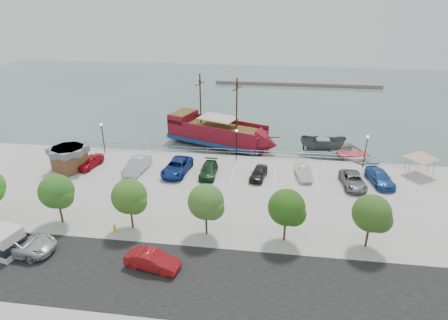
# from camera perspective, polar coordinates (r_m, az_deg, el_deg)

# --- Properties ---
(ground) EXTENTS (160.00, 160.00, 0.00)m
(ground) POSITION_cam_1_polar(r_m,az_deg,el_deg) (43.63, 0.96, -4.74)
(ground) COLOR #495E5B
(street) EXTENTS (100.00, 8.00, 0.04)m
(street) POSITION_cam_1_polar(r_m,az_deg,el_deg) (30.12, -2.80, -17.91)
(street) COLOR black
(street) RESTS_ON land_slab
(sidewalk) EXTENTS (100.00, 4.00, 0.05)m
(sidewalk) POSITION_cam_1_polar(r_m,az_deg,el_deg) (34.72, -1.01, -11.29)
(sidewalk) COLOR #A8A599
(sidewalk) RESTS_ON land_slab
(seawall_railing) EXTENTS (50.00, 0.06, 1.00)m
(seawall_railing) POSITION_cam_1_polar(r_m,az_deg,el_deg) (49.92, 2.02, 1.14)
(seawall_railing) COLOR gray
(seawall_railing) RESTS_ON land_slab
(far_shore) EXTENTS (40.00, 3.00, 0.80)m
(far_shore) POSITION_cam_1_polar(r_m,az_deg,el_deg) (95.32, 11.07, 11.39)
(far_shore) COLOR gray
(far_shore) RESTS_ON ground
(pirate_ship) EXTENTS (17.51, 10.32, 10.89)m
(pirate_ship) POSITION_cam_1_polar(r_m,az_deg,el_deg) (55.19, 0.05, 3.83)
(pirate_ship) COLOR maroon
(pirate_ship) RESTS_ON ground
(patrol_boat) EXTENTS (6.38, 2.67, 2.43)m
(patrol_boat) POSITION_cam_1_polar(r_m,az_deg,el_deg) (54.67, 14.75, 2.09)
(patrol_boat) COLOR #4F5052
(patrol_boat) RESTS_ON ground
(speedboat) EXTENTS (6.64, 8.23, 1.51)m
(speedboat) POSITION_cam_1_polar(r_m,az_deg,el_deg) (53.54, 18.98, 0.51)
(speedboat) COLOR beige
(speedboat) RESTS_ON ground
(dock_west) EXTENTS (6.57, 3.64, 0.36)m
(dock_west) POSITION_cam_1_polar(r_m,az_deg,el_deg) (54.50, -11.93, 1.13)
(dock_west) COLOR gray
(dock_west) RESTS_ON ground
(dock_mid) EXTENTS (7.93, 4.09, 0.44)m
(dock_mid) POSITION_cam_1_polar(r_m,az_deg,el_deg) (51.61, 9.91, -0.01)
(dock_mid) COLOR gray
(dock_mid) RESTS_ON ground
(dock_east) EXTENTS (7.01, 4.20, 0.39)m
(dock_east) POSITION_cam_1_polar(r_m,az_deg,el_deg) (53.19, 21.20, -0.66)
(dock_east) COLOR gray
(dock_east) RESTS_ON ground
(shed) EXTENTS (4.80, 4.80, 2.98)m
(shed) POSITION_cam_1_polar(r_m,az_deg,el_deg) (49.55, -22.51, 0.33)
(shed) COLOR brown
(shed) RESTS_ON land_slab
(canopy_tent) EXTENTS (4.84, 4.84, 3.47)m
(canopy_tent) POSITION_cam_1_polar(r_m,az_deg,el_deg) (49.87, 28.02, 1.22)
(canopy_tent) COLOR slate
(canopy_tent) RESTS_ON land_slab
(street_van) EXTENTS (6.00, 2.85, 1.65)m
(street_van) POSITION_cam_1_polar(r_m,az_deg,el_deg) (36.61, -28.67, -11.10)
(street_van) COLOR #B1B1B1
(street_van) RESTS_ON street
(street_sedan) EXTENTS (4.66, 2.37, 1.46)m
(street_sedan) POSITION_cam_1_polar(r_m,az_deg,el_deg) (31.28, -10.85, -14.79)
(street_sedan) COLOR maroon
(street_sedan) RESTS_ON street
(fire_hydrant) EXTENTS (0.25, 0.25, 0.72)m
(fire_hydrant) POSITION_cam_1_polar(r_m,az_deg,el_deg) (36.29, -16.34, -9.93)
(fire_hydrant) COLOR #F1BB01
(fire_hydrant) RESTS_ON sidewalk
(lamp_post_left) EXTENTS (0.36, 0.36, 4.28)m
(lamp_post_left) POSITION_cam_1_polar(r_m,az_deg,el_deg) (52.59, -18.05, 3.97)
(lamp_post_left) COLOR black
(lamp_post_left) RESTS_ON land_slab
(lamp_post_mid) EXTENTS (0.36, 0.36, 4.28)m
(lamp_post_mid) POSITION_cam_1_polar(r_m,az_deg,el_deg) (47.81, 1.91, 3.18)
(lamp_post_mid) COLOR black
(lamp_post_mid) RESTS_ON land_slab
(lamp_post_right) EXTENTS (0.36, 0.36, 4.28)m
(lamp_post_right) POSITION_cam_1_polar(r_m,az_deg,el_deg) (49.02, 20.86, 2.07)
(lamp_post_right) COLOR black
(lamp_post_right) RESTS_ON land_slab
(tree_b) EXTENTS (3.30, 3.20, 5.00)m
(tree_b) POSITION_cam_1_polar(r_m,az_deg,el_deg) (37.79, -24.02, -4.58)
(tree_b) COLOR #473321
(tree_b) RESTS_ON sidewalk
(tree_c) EXTENTS (3.30, 3.20, 5.00)m
(tree_c) POSITION_cam_1_polar(r_m,az_deg,el_deg) (34.76, -14.05, -5.62)
(tree_c) COLOR #473321
(tree_c) RESTS_ON sidewalk
(tree_d) EXTENTS (3.30, 3.20, 5.00)m
(tree_d) POSITION_cam_1_polar(r_m,az_deg,el_deg) (32.97, -2.55, -6.60)
(tree_d) COLOR #473321
(tree_d) RESTS_ON sidewalk
(tree_e) EXTENTS (3.30, 3.20, 5.00)m
(tree_e) POSITION_cam_1_polar(r_m,az_deg,el_deg) (32.61, 9.76, -7.36)
(tree_e) COLOR #473321
(tree_e) RESTS_ON sidewalk
(tree_f) EXTENTS (3.30, 3.20, 5.00)m
(tree_f) POSITION_cam_1_polar(r_m,az_deg,el_deg) (33.73, 21.82, -7.77)
(tree_f) COLOR #473321
(tree_f) RESTS_ON sidewalk
(parked_car_a) EXTENTS (2.49, 4.44, 1.43)m
(parked_car_a) POSITION_cam_1_polar(r_m,az_deg,el_deg) (49.75, -19.75, -0.23)
(parked_car_a) COLOR #B5101A
(parked_car_a) RESTS_ON land_slab
(parked_car_b) EXTENTS (2.34, 5.25, 1.68)m
(parked_car_b) POSITION_cam_1_polar(r_m,az_deg,el_deg) (46.79, -13.10, -0.78)
(parked_car_b) COLOR silver
(parked_car_b) RESTS_ON land_slab
(parked_car_c) EXTENTS (3.22, 5.96, 1.59)m
(parked_car_c) POSITION_cam_1_polar(r_m,az_deg,el_deg) (45.62, -7.18, -1.04)
(parked_car_c) COLOR navy
(parked_car_c) RESTS_ON land_slab
(parked_car_d) EXTENTS (1.97, 4.69, 1.35)m
(parked_car_d) POSITION_cam_1_polar(r_m,az_deg,el_deg) (44.76, -2.37, -1.55)
(parked_car_d) COLOR #18371F
(parked_car_d) RESTS_ON land_slab
(parked_car_e) EXTENTS (2.32, 4.22, 1.36)m
(parked_car_e) POSITION_cam_1_polar(r_m,az_deg,el_deg) (44.23, 5.29, -1.96)
(parked_car_e) COLOR black
(parked_car_e) RESTS_ON land_slab
(parked_car_f) EXTENTS (2.02, 4.34, 1.38)m
(parked_car_f) POSITION_cam_1_polar(r_m,az_deg,el_deg) (45.28, 12.00, -1.76)
(parked_car_f) COLOR silver
(parked_car_f) RESTS_ON land_slab
(parked_car_g) EXTENTS (2.69, 5.17, 1.39)m
(parked_car_g) POSITION_cam_1_polar(r_m,az_deg,el_deg) (44.73, 19.06, -2.97)
(parked_car_g) COLOR slate
(parked_car_g) RESTS_ON land_slab
(parked_car_h) EXTENTS (2.99, 5.39, 1.48)m
(parked_car_h) POSITION_cam_1_polar(r_m,az_deg,el_deg) (46.43, 22.65, -2.47)
(parked_car_h) COLOR #24519A
(parked_car_h) RESTS_ON land_slab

